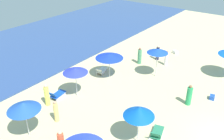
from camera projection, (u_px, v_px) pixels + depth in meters
The scene contains 17 objects.
ocean at pixel (12, 52), 26.65m from camera, with size 60.00×15.23×0.12m, color #314D8A.
umbrella_0 at pixel (24, 106), 14.16m from camera, with size 1.97×1.97×2.47m.
umbrella_2 at pixel (75, 70), 18.16m from camera, with size 1.90×1.90×2.43m.
lounge_chair_2_0 at pixel (57, 95), 18.77m from camera, with size 1.42×0.81×0.74m.
umbrella_3 at pixel (139, 112), 13.71m from camera, with size 1.82×1.82×2.48m.
lounge_chair_3_1 at pixel (157, 133), 15.01m from camera, with size 1.52×0.97×0.74m.
umbrella_4 at pixel (109, 56), 20.98m from camera, with size 2.44×2.44×2.23m.
lounge_chair_4_0 at pixel (101, 71), 22.40m from camera, with size 1.49×0.89×0.70m.
umbrella_5 at pixel (158, 51), 20.89m from camera, with size 1.84×1.84×2.66m.
beachgoer_0 at pixel (158, 53), 24.79m from camera, with size 0.44×0.44×1.54m.
beachgoer_1 at pixel (47, 95), 17.70m from camera, with size 0.47×0.47×1.76m.
beachgoer_3 at pixel (56, 112), 16.08m from camera, with size 0.37×0.37×1.61m.
beachgoer_4 at pixel (140, 56), 23.99m from camera, with size 0.50×0.50×1.67m.
beachgoer_5 at pixel (166, 59), 23.66m from camera, with size 0.45×0.45×1.52m.
beachgoer_6 at pixel (189, 96), 17.81m from camera, with size 0.40×0.40×1.64m.
cooler_box_0 at pixel (212, 97), 18.68m from camera, with size 0.49×0.35×0.32m, color blue.
cooler_box_1 at pixel (175, 52), 26.50m from camera, with size 0.56×0.39×0.32m, color white.
Camera 1 is at (-13.08, -1.08, 10.60)m, focal length 39.14 mm.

